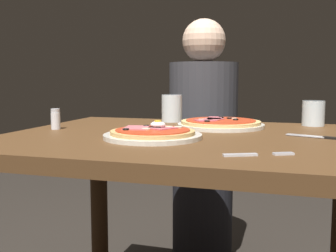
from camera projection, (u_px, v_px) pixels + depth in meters
name	position (u px, v px, depth m)	size (l,w,h in m)	color
dining_table	(187.00, 176.00, 1.23)	(1.06, 0.85, 0.74)	brown
pizza_foreground	(153.00, 134.00, 1.15)	(0.27, 0.27, 0.05)	silver
pizza_across_left	(220.00, 124.00, 1.40)	(0.29, 0.29, 0.03)	silver
water_glass_near	(172.00, 110.00, 1.58)	(0.08, 0.08, 0.10)	silver
water_glass_far	(313.00, 115.00, 1.45)	(0.08, 0.08, 0.09)	silver
fork	(253.00, 155.00, 0.90)	(0.15, 0.08, 0.00)	silver
knife	(326.00, 138.00, 1.14)	(0.19, 0.09, 0.01)	silver
salt_shaker	(56.00, 119.00, 1.35)	(0.03, 0.03, 0.07)	white
diner_person	(203.00, 152.00, 1.98)	(0.32, 0.32, 1.18)	black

